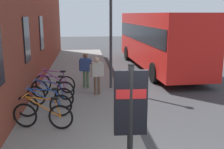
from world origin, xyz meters
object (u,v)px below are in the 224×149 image
object	(u,v)px
bicycle_mid_rack	(44,105)
pedestrian_near_bus	(97,72)
bicycle_end_of_row	(53,89)
bicycle_beside_lamp	(55,83)
transit_info_sign	(131,112)
street_lamp	(111,16)
pedestrian_by_facade	(86,67)
bicycle_far_end	(50,96)
bicycle_under_window	(43,115)
city_bus	(158,37)

from	to	relation	value
bicycle_mid_rack	pedestrian_near_bus	size ratio (longest dim) A/B	1.16
bicycle_end_of_row	bicycle_beside_lamp	xyz separation A→B (m)	(0.91, 0.00, 0.00)
bicycle_beside_lamp	transit_info_sign	xyz separation A→B (m)	(-6.78, -1.96, 1.21)
bicycle_end_of_row	pedestrian_near_bus	size ratio (longest dim) A/B	1.12
bicycle_end_of_row	street_lamp	bearing A→B (deg)	-59.57
transit_info_sign	pedestrian_by_facade	distance (m)	7.46
bicycle_far_end	pedestrian_near_bus	size ratio (longest dim) A/B	1.11
pedestrian_by_facade	bicycle_mid_rack	bearing A→B (deg)	158.10
bicycle_under_window	pedestrian_by_facade	distance (m)	4.45
bicycle_far_end	pedestrian_by_facade	bearing A→B (deg)	-27.70
transit_info_sign	street_lamp	size ratio (longest dim) A/B	0.46
bicycle_far_end	pedestrian_by_facade	size ratio (longest dim) A/B	1.11
bicycle_mid_rack	transit_info_sign	size ratio (longest dim) A/B	0.74
street_lamp	bicycle_beside_lamp	bearing A→B (deg)	101.51
bicycle_under_window	transit_info_sign	distance (m)	3.89
transit_info_sign	street_lamp	bearing A→B (deg)	-3.20
pedestrian_near_bus	street_lamp	world-z (taller)	street_lamp
bicycle_mid_rack	bicycle_beside_lamp	world-z (taller)	same
bicycle_end_of_row	pedestrian_by_facade	bearing A→B (deg)	-39.86
bicycle_beside_lamp	transit_info_sign	bearing A→B (deg)	-163.90
pedestrian_near_bus	street_lamp	distance (m)	2.46
pedestrian_near_bus	pedestrian_by_facade	size ratio (longest dim) A/B	1.00
bicycle_under_window	street_lamp	bearing A→B (deg)	-29.67
bicycle_mid_rack	bicycle_end_of_row	size ratio (longest dim) A/B	1.04
bicycle_far_end	pedestrian_by_facade	world-z (taller)	pedestrian_by_facade
bicycle_beside_lamp	bicycle_far_end	bearing A→B (deg)	-179.65
bicycle_far_end	pedestrian_near_bus	world-z (taller)	pedestrian_near_bus
city_bus	pedestrian_by_facade	bearing A→B (deg)	134.88
bicycle_beside_lamp	pedestrian_by_facade	distance (m)	1.51
pedestrian_by_facade	bicycle_end_of_row	bearing A→B (deg)	140.14
bicycle_far_end	city_bus	distance (m)	8.94
bicycle_under_window	bicycle_far_end	xyz separation A→B (m)	(1.83, 0.02, 0.00)
bicycle_far_end	bicycle_beside_lamp	world-z (taller)	same
city_bus	bicycle_far_end	bearing A→B (deg)	140.17
bicycle_under_window	street_lamp	distance (m)	5.44
bicycle_end_of_row	street_lamp	xyz separation A→B (m)	(1.39, -2.36, 2.71)
bicycle_under_window	transit_info_sign	world-z (taller)	transit_info_sign
transit_info_sign	pedestrian_by_facade	bearing A→B (deg)	5.28
bicycle_under_window	bicycle_mid_rack	xyz separation A→B (m)	(0.91, 0.09, 0.00)
bicycle_mid_rack	transit_info_sign	world-z (taller)	transit_info_sign
bicycle_under_window	bicycle_beside_lamp	size ratio (longest dim) A/B	1.02
bicycle_end_of_row	street_lamp	world-z (taller)	street_lamp
bicycle_mid_rack	bicycle_beside_lamp	size ratio (longest dim) A/B	1.04
street_lamp	city_bus	bearing A→B (deg)	-36.21
transit_info_sign	pedestrian_by_facade	world-z (taller)	transit_info_sign
pedestrian_near_bus	transit_info_sign	bearing A→B (deg)	-177.72
bicycle_far_end	transit_info_sign	size ratio (longest dim) A/B	0.70
bicycle_under_window	bicycle_beside_lamp	world-z (taller)	same
pedestrian_by_facade	street_lamp	world-z (taller)	street_lamp
bicycle_under_window	street_lamp	xyz separation A→B (m)	(4.10, -2.34, 2.71)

